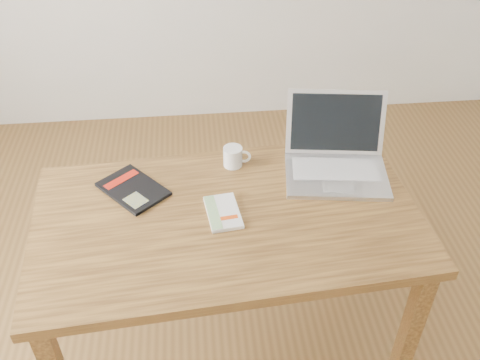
{
  "coord_description": "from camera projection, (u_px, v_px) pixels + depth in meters",
  "views": [
    {
      "loc": [
        -0.12,
        -1.23,
        1.99
      ],
      "look_at": [
        0.01,
        0.18,
        0.85
      ],
      "focal_mm": 40.0,
      "sensor_mm": 36.0,
      "label": 1
    }
  ],
  "objects": [
    {
      "name": "room",
      "position": [
        214.0,
        71.0,
        1.35
      ],
      "size": [
        4.04,
        4.04,
        2.7
      ],
      "color": "brown",
      "rests_on": "ground"
    },
    {
      "name": "desk",
      "position": [
        228.0,
        233.0,
        1.88
      ],
      "size": [
        1.37,
        0.85,
        0.75
      ],
      "rotation": [
        0.0,
        0.0,
        0.08
      ],
      "color": "brown",
      "rests_on": "ground"
    },
    {
      "name": "white_guidebook",
      "position": [
        223.0,
        212.0,
        1.82
      ],
      "size": [
        0.13,
        0.19,
        0.02
      ],
      "rotation": [
        0.0,
        0.0,
        0.13
      ],
      "color": "silver",
      "rests_on": "desk"
    },
    {
      "name": "black_guidebook",
      "position": [
        133.0,
        189.0,
        1.92
      ],
      "size": [
        0.28,
        0.29,
        0.01
      ],
      "rotation": [
        0.0,
        0.0,
        0.71
      ],
      "color": "black",
      "rests_on": "desk"
    },
    {
      "name": "laptop",
      "position": [
        336.0,
        157.0,
        2.0
      ],
      "size": [
        0.42,
        0.39,
        0.25
      ],
      "rotation": [
        0.0,
        0.0,
        -0.14
      ],
      "color": "silver",
      "rests_on": "desk"
    },
    {
      "name": "coffee_mug",
      "position": [
        234.0,
        156.0,
        2.02
      ],
      "size": [
        0.11,
        0.07,
        0.08
      ],
      "rotation": [
        0.0,
        0.0,
        -0.11
      ],
      "color": "white",
      "rests_on": "desk"
    }
  ]
}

